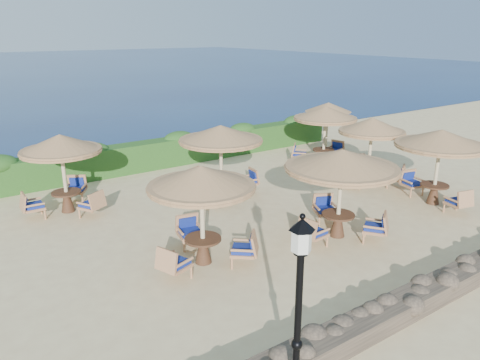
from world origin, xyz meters
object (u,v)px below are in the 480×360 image
at_px(cafe_set_2, 440,147).
at_px(cafe_set_3, 62,158).
at_px(cafe_set_0, 202,194).
at_px(cafe_set_5, 325,123).
at_px(cafe_set_1, 341,171).
at_px(cafe_set_6, 371,138).
at_px(lamp_post, 298,325).
at_px(extra_parasol, 328,107).
at_px(cafe_set_4, 221,145).

distance_m(cafe_set_2, cafe_set_3, 12.60).
xyz_separation_m(cafe_set_0, cafe_set_5, (9.24, 5.01, 0.01)).
height_order(cafe_set_0, cafe_set_1, same).
distance_m(cafe_set_2, cafe_set_6, 2.82).
bearing_deg(cafe_set_6, cafe_set_1, -148.63).
relative_size(lamp_post, extra_parasol, 1.38).
height_order(lamp_post, cafe_set_5, lamp_post).
xyz_separation_m(cafe_set_1, cafe_set_5, (5.13, 5.84, -0.09)).
distance_m(lamp_post, cafe_set_0, 5.28).
xyz_separation_m(extra_parasol, cafe_set_2, (-2.44, -7.72, -0.12)).
distance_m(lamp_post, cafe_set_3, 10.85).
height_order(cafe_set_1, cafe_set_6, same).
relative_size(cafe_set_0, cafe_set_3, 1.02).
relative_size(cafe_set_2, cafe_set_3, 1.10).
relative_size(cafe_set_0, cafe_set_2, 0.93).
height_order(extra_parasol, cafe_set_3, cafe_set_3).
distance_m(cafe_set_2, cafe_set_4, 7.51).
bearing_deg(cafe_set_6, cafe_set_0, -167.22).
distance_m(extra_parasol, cafe_set_1, 10.56).
distance_m(lamp_post, cafe_set_5, 14.61).
bearing_deg(cafe_set_2, cafe_set_5, 86.36).
height_order(cafe_set_0, cafe_set_3, same).
xyz_separation_m(cafe_set_0, cafe_set_2, (8.86, -0.83, 0.15)).
relative_size(cafe_set_3, cafe_set_4, 0.92).
bearing_deg(cafe_set_3, cafe_set_6, -19.47).
bearing_deg(lamp_post, extra_parasol, 43.60).
relative_size(cafe_set_1, cafe_set_6, 1.18).
relative_size(cafe_set_2, cafe_set_5, 1.07).
xyz_separation_m(lamp_post, cafe_set_2, (10.16, 4.28, 0.50)).
bearing_deg(cafe_set_6, cafe_set_4, 159.62).
relative_size(cafe_set_5, cafe_set_6, 1.03).
xyz_separation_m(cafe_set_0, cafe_set_4, (3.15, 4.04, 0.05)).
distance_m(lamp_post, cafe_set_2, 11.04).
bearing_deg(cafe_set_5, cafe_set_4, -170.93).
relative_size(lamp_post, cafe_set_4, 1.10).
xyz_separation_m(cafe_set_3, cafe_set_4, (5.05, -1.69, 0.10)).
height_order(lamp_post, cafe_set_4, lamp_post).
bearing_deg(lamp_post, cafe_set_6, 35.28).
relative_size(cafe_set_1, cafe_set_2, 1.08).
bearing_deg(cafe_set_3, extra_parasol, 5.07).
bearing_deg(cafe_set_6, cafe_set_5, 80.16).
relative_size(cafe_set_3, cafe_set_6, 1.00).
bearing_deg(cafe_set_1, cafe_set_6, 31.37).
bearing_deg(cafe_set_2, cafe_set_0, 174.66).
height_order(cafe_set_3, cafe_set_5, same).
relative_size(lamp_post, cafe_set_0, 1.17).
height_order(lamp_post, cafe_set_6, lamp_post).
xyz_separation_m(lamp_post, cafe_set_3, (-0.60, 10.83, 0.31)).
height_order(cafe_set_2, cafe_set_6, same).
height_order(lamp_post, cafe_set_3, lamp_post).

